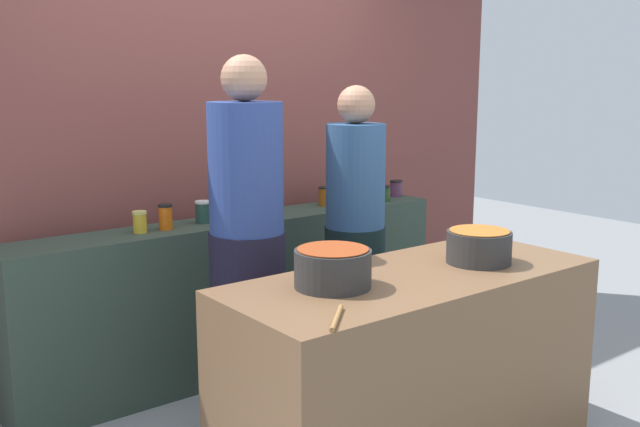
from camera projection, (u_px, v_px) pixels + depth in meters
storefront_wall at (208, 113)px, 4.26m from camera, size 4.80×0.12×3.00m
display_shelf at (242, 294)px, 4.19m from camera, size 2.70×0.36×0.91m
prep_table at (411, 372)px, 3.10m from camera, size 1.70×0.70×0.89m
preserve_jar_0 at (140, 222)px, 3.71m from camera, size 0.07×0.07×0.12m
preserve_jar_1 at (166, 217)px, 3.79m from camera, size 0.08×0.08×0.14m
preserve_jar_2 at (203, 212)px, 3.97m from camera, size 0.09×0.09×0.13m
preserve_jar_3 at (237, 210)px, 4.00m from camera, size 0.07×0.07×0.13m
preserve_jar_4 at (270, 203)px, 4.27m from camera, size 0.09×0.09×0.12m
preserve_jar_5 at (324, 196)px, 4.51m from camera, size 0.07×0.07×0.12m
preserve_jar_6 at (339, 195)px, 4.58m from camera, size 0.08×0.08×0.11m
preserve_jar_7 at (385, 193)px, 4.68m from camera, size 0.07×0.07×0.10m
preserve_jar_8 at (396, 188)px, 4.86m from camera, size 0.09×0.09×0.11m
cooking_pot_left at (333, 268)px, 2.81m from camera, size 0.31×0.31×0.16m
cooking_pot_center at (479, 247)px, 3.19m from camera, size 0.29×0.29×0.15m
wooden_spoon at (337, 318)px, 2.43m from camera, size 0.19×0.18×0.02m
cook_with_tongs at (248, 266)px, 3.38m from camera, size 0.36×0.36×1.81m
cook_in_cap at (355, 253)px, 3.90m from camera, size 0.33×0.33×1.67m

